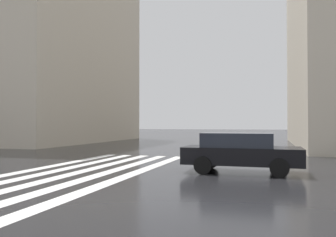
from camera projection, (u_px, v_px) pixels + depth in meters
The scene contains 3 objects.
ground_plane at pixel (79, 200), 7.53m from camera, with size 220.00×220.00×0.00m, color black.
zebra_crossing at pixel (81, 172), 12.05m from camera, with size 13.00×4.50×0.01m.
car_black at pixel (240, 151), 11.90m from camera, with size 1.85×4.10×1.41m.
Camera 1 is at (-6.66, -4.10, 1.71)m, focal length 35.61 mm.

